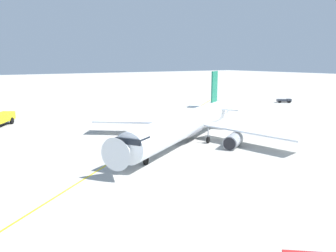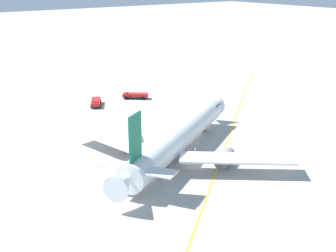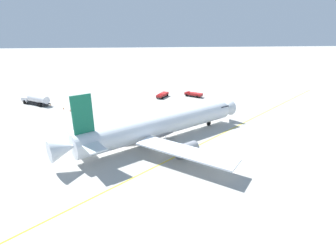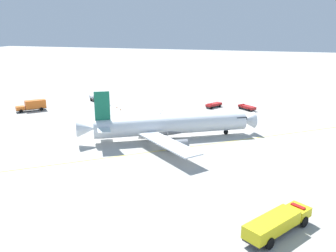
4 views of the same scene
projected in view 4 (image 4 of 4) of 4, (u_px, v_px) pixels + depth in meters
ground_plane at (161, 144)px, 75.05m from camera, size 600.00×600.00×0.00m
airliner_main at (170, 126)px, 78.19m from camera, size 33.12×36.53×11.27m
fuel_tanker_truck at (100, 98)px, 115.41m from camera, size 7.44×9.37×2.87m
ops_pickup_truck at (214, 105)px, 108.71m from camera, size 5.89×4.53×1.41m
fire_tender_truck at (277, 222)px, 42.37m from camera, size 10.47×8.09×2.50m
catering_truck_truck at (33, 105)px, 104.32m from camera, size 7.71×7.46×3.10m
ops_pickup_truck_extra at (247, 107)px, 105.48m from camera, size 5.26×5.68×1.41m
taxiway_centreline at (185, 147)px, 73.10m from camera, size 87.35×107.06×0.01m
safety_cone_near at (121, 109)px, 105.30m from camera, size 0.36×0.36×0.55m
safety_cone_mid at (117, 107)px, 107.96m from camera, size 0.36×0.36×0.55m
safety_cone_far at (109, 103)px, 113.58m from camera, size 0.36×0.36×0.55m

